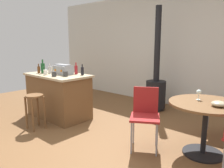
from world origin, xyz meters
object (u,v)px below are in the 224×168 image
Objects in this scene: toolbox at (63,70)px; bottle_2 at (50,70)px; wooden_stool at (35,105)px; dining_table at (206,115)px; cup_1 at (52,70)px; folding_chair_left at (223,105)px; cup_2 at (46,72)px; folding_chair_near at (145,113)px; cup_3 at (54,74)px; bottle_3 at (43,68)px; bottle_0 at (39,69)px; wood_stove at (156,86)px; serving_bowl at (219,104)px; wine_glass at (199,92)px; bottle_1 at (76,70)px; kitchen_island at (58,95)px; bottle_4 at (82,71)px; cup_0 at (66,74)px.

toolbox is 2.06× the size of bottle_2.
wooden_stool is 2.76m from dining_table.
cup_1 is at bearing 173.76° from toolbox.
cup_2 is (-2.88, -1.39, 0.41)m from folding_chair_left.
cup_2 is at bearing -173.79° from folding_chair_near.
bottle_3 is at bearing 169.13° from cup_3.
cup_2 is (-0.18, -0.28, -0.04)m from toolbox.
bottle_0 is at bearing 172.17° from cup_2.
wood_stove reaches higher than toolbox.
cup_1 reaches higher than serving_bowl.
bottle_2 reaches higher than folding_chair_left.
wine_glass is (3.07, 0.62, -0.12)m from bottle_0.
bottle_1 is 2.40m from wine_glass.
cup_3 is 2.54m from wine_glass.
serving_bowl is at bearing 5.84° from bottle_2.
serving_bowl is (3.06, 0.50, -0.16)m from cup_2.
wooden_stool is at bearing -36.76° from bottle_0.
wood_stove is at bearing 54.26° from kitchen_island.
wood_stove is 2.38m from cup_2.
bottle_1 reaches higher than bottle_4.
kitchen_island reaches higher than folding_chair_near.
dining_table is 2.97m from cup_2.
wood_stove is at bearing 44.85° from cup_1.
dining_table is 4.18× the size of bottle_1.
cup_3 is at bearing -169.47° from serving_bowl.
cup_1 is (-0.75, 0.20, -0.00)m from cup_0.
bottle_0 reaches higher than wine_glass.
bottle_3 is 1.97× the size of wine_glass.
bottle_3 is (-0.61, -0.37, 0.02)m from bottle_1.
wine_glass is at bearing 4.65° from bottle_1.
bottle_0 is at bearing -144.90° from bottle_3.
folding_chair_near is at bearing -143.69° from wine_glass.
dining_table is 0.29m from serving_bowl.
folding_chair_near is (2.08, 0.02, 0.08)m from kitchen_island.
wooden_stool is at bearing -144.01° from folding_chair_left.
folding_chair_near is 7.94× the size of cup_1.
wood_stove is (1.24, 1.73, 0.10)m from kitchen_island.
bottle_2 is at bearing -157.33° from bottle_4.
bottle_1 is at bearing 82.95° from cup_3.
wood_stove reaches higher than cup_1.
bottle_1 reaches higher than folding_chair_left.
serving_bowl is at bearing 16.72° from folding_chair_near.
cup_1 is (-0.62, 0.78, 0.49)m from wooden_stool.
wine_glass is (-0.14, 0.07, 0.28)m from dining_table.
dining_table is at bearing 7.86° from bottle_2.
bottle_0 is 0.29m from cup_1.
kitchen_island is 1.56× the size of folding_chair_left.
kitchen_island is at bearing -157.06° from folding_chair_left.
cup_1 is at bearing 165.29° from cup_0.
bottle_0 is (-0.51, -0.24, -0.02)m from toolbox.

